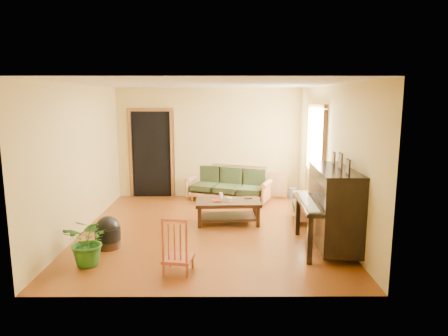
{
  "coord_description": "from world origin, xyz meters",
  "views": [
    {
      "loc": [
        0.25,
        -6.97,
        2.37
      ],
      "look_at": [
        0.28,
        0.2,
        1.1
      ],
      "focal_mm": 32.0,
      "sensor_mm": 36.0,
      "label": 1
    }
  ],
  "objects_px": {
    "ceramic_crock": "(293,193)",
    "potted_plant": "(89,241)",
    "sofa": "(228,184)",
    "coffee_table": "(228,212)",
    "footstool": "(108,236)",
    "piano": "(335,209)",
    "armchair": "(309,202)",
    "red_chair": "(178,244)"
  },
  "relations": [
    {
      "from": "piano",
      "to": "ceramic_crock",
      "type": "bearing_deg",
      "value": 94.19
    },
    {
      "from": "red_chair",
      "to": "ceramic_crock",
      "type": "height_order",
      "value": "red_chair"
    },
    {
      "from": "piano",
      "to": "footstool",
      "type": "height_order",
      "value": "piano"
    },
    {
      "from": "piano",
      "to": "potted_plant",
      "type": "distance_m",
      "value": 3.72
    },
    {
      "from": "red_chair",
      "to": "ceramic_crock",
      "type": "distance_m",
      "value": 4.7
    },
    {
      "from": "coffee_table",
      "to": "footstool",
      "type": "distance_m",
      "value": 2.31
    },
    {
      "from": "armchair",
      "to": "potted_plant",
      "type": "distance_m",
      "value": 4.11
    },
    {
      "from": "sofa",
      "to": "armchair",
      "type": "relative_size",
      "value": 2.42
    },
    {
      "from": "armchair",
      "to": "ceramic_crock",
      "type": "bearing_deg",
      "value": 96.19
    },
    {
      "from": "sofa",
      "to": "ceramic_crock",
      "type": "height_order",
      "value": "sofa"
    },
    {
      "from": "potted_plant",
      "to": "armchair",
      "type": "bearing_deg",
      "value": 29.77
    },
    {
      "from": "potted_plant",
      "to": "ceramic_crock",
      "type": "bearing_deg",
      "value": 47.01
    },
    {
      "from": "coffee_table",
      "to": "red_chair",
      "type": "distance_m",
      "value": 2.3
    },
    {
      "from": "sofa",
      "to": "potted_plant",
      "type": "relative_size",
      "value": 2.63
    },
    {
      "from": "ceramic_crock",
      "to": "sofa",
      "type": "bearing_deg",
      "value": -170.9
    },
    {
      "from": "red_chair",
      "to": "armchair",
      "type": "bearing_deg",
      "value": 54.4
    },
    {
      "from": "coffee_table",
      "to": "potted_plant",
      "type": "xyz_separation_m",
      "value": [
        -2.0,
        -1.93,
        0.14
      ]
    },
    {
      "from": "coffee_table",
      "to": "piano",
      "type": "bearing_deg",
      "value": -38.44
    },
    {
      "from": "piano",
      "to": "footstool",
      "type": "relative_size",
      "value": 3.6
    },
    {
      "from": "red_chair",
      "to": "potted_plant",
      "type": "height_order",
      "value": "red_chair"
    },
    {
      "from": "piano",
      "to": "ceramic_crock",
      "type": "height_order",
      "value": "piano"
    },
    {
      "from": "coffee_table",
      "to": "ceramic_crock",
      "type": "xyz_separation_m",
      "value": [
        1.58,
        1.91,
        -0.1
      ]
    },
    {
      "from": "ceramic_crock",
      "to": "potted_plant",
      "type": "height_order",
      "value": "potted_plant"
    },
    {
      "from": "coffee_table",
      "to": "potted_plant",
      "type": "bearing_deg",
      "value": -136.05
    },
    {
      "from": "potted_plant",
      "to": "red_chair",
      "type": "bearing_deg",
      "value": -11.0
    },
    {
      "from": "sofa",
      "to": "footstool",
      "type": "distance_m",
      "value": 3.53
    },
    {
      "from": "ceramic_crock",
      "to": "potted_plant",
      "type": "distance_m",
      "value": 5.26
    },
    {
      "from": "piano",
      "to": "sofa",
      "type": "bearing_deg",
      "value": 121.54
    },
    {
      "from": "red_chair",
      "to": "piano",
      "type": "bearing_deg",
      "value": 29.38
    },
    {
      "from": "coffee_table",
      "to": "sofa",
      "type": "bearing_deg",
      "value": 89.16
    },
    {
      "from": "sofa",
      "to": "coffee_table",
      "type": "relative_size",
      "value": 1.55
    },
    {
      "from": "ceramic_crock",
      "to": "red_chair",
      "type": "bearing_deg",
      "value": -119.21
    },
    {
      "from": "red_chair",
      "to": "ceramic_crock",
      "type": "relative_size",
      "value": 3.29
    },
    {
      "from": "potted_plant",
      "to": "sofa",
      "type": "bearing_deg",
      "value": 60.55
    },
    {
      "from": "sofa",
      "to": "red_chair",
      "type": "relative_size",
      "value": 2.33
    },
    {
      "from": "coffee_table",
      "to": "ceramic_crock",
      "type": "height_order",
      "value": "coffee_table"
    },
    {
      "from": "footstool",
      "to": "potted_plant",
      "type": "relative_size",
      "value": 0.57
    },
    {
      "from": "sofa",
      "to": "red_chair",
      "type": "xyz_separation_m",
      "value": [
        -0.74,
        -3.84,
        0.0
      ]
    },
    {
      "from": "footstool",
      "to": "ceramic_crock",
      "type": "height_order",
      "value": "footstool"
    },
    {
      "from": "coffee_table",
      "to": "red_chair",
      "type": "relative_size",
      "value": 1.5
    },
    {
      "from": "potted_plant",
      "to": "piano",
      "type": "bearing_deg",
      "value": 9.6
    },
    {
      "from": "armchair",
      "to": "red_chair",
      "type": "distance_m",
      "value": 3.23
    }
  ]
}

